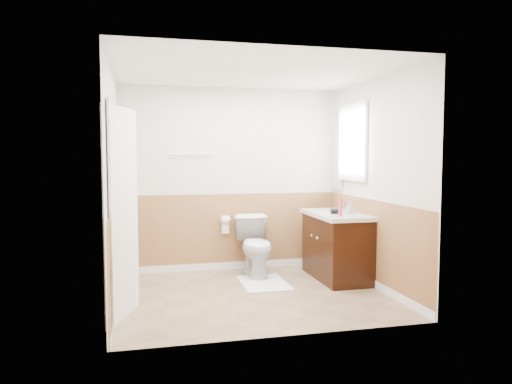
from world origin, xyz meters
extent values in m
plane|color=#8C7051|center=(0.00, 0.00, 0.00)|extent=(3.00, 3.00, 0.00)
plane|color=white|center=(0.00, 0.00, 2.50)|extent=(3.00, 3.00, 0.00)
plane|color=silver|center=(0.00, 1.30, 1.25)|extent=(3.00, 0.00, 3.00)
plane|color=silver|center=(0.00, -1.30, 1.25)|extent=(3.00, 0.00, 3.00)
plane|color=silver|center=(-1.50, 0.00, 1.25)|extent=(0.00, 3.00, 3.00)
plane|color=silver|center=(1.50, 0.00, 1.25)|extent=(0.00, 3.00, 3.00)
plane|color=#A37041|center=(0.00, 1.29, 0.50)|extent=(3.00, 0.00, 3.00)
plane|color=#A37041|center=(0.00, -1.29, 0.50)|extent=(3.00, 0.00, 3.00)
plane|color=#A37041|center=(-1.49, 0.00, 0.50)|extent=(0.00, 2.60, 2.60)
plane|color=#A37041|center=(1.49, 0.00, 0.50)|extent=(0.00, 2.60, 2.60)
imported|color=white|center=(0.23, 0.84, 0.39)|extent=(0.44, 0.77, 0.78)
cube|color=white|center=(0.23, 0.41, 0.01)|extent=(0.55, 0.80, 0.02)
cube|color=black|center=(1.21, 0.46, 0.40)|extent=(0.55, 1.10, 0.80)
sphere|color=silver|center=(0.91, 0.36, 0.55)|extent=(0.03, 0.03, 0.03)
sphere|color=silver|center=(0.91, 0.56, 0.55)|extent=(0.03, 0.03, 0.03)
cube|color=beige|center=(1.20, 0.46, 0.83)|extent=(0.60, 1.15, 0.05)
cylinder|color=silver|center=(1.21, 0.61, 0.86)|extent=(0.36, 0.36, 0.02)
cylinder|color=silver|center=(1.39, 0.61, 0.92)|extent=(0.02, 0.02, 0.14)
cylinder|color=#C23253|center=(1.11, 0.12, 0.96)|extent=(0.05, 0.05, 0.22)
imported|color=#99A3AD|center=(1.33, 0.32, 0.93)|extent=(0.09, 0.09, 0.17)
cylinder|color=black|center=(1.16, 0.37, 0.89)|extent=(0.14, 0.07, 0.07)
cylinder|color=black|center=(1.13, 0.38, 0.86)|extent=(0.03, 0.03, 0.07)
cube|color=silver|center=(1.48, 1.10, 1.55)|extent=(0.02, 0.35, 0.90)
cube|color=white|center=(1.47, 0.59, 1.75)|extent=(0.04, 0.80, 1.00)
cube|color=white|center=(1.49, 0.59, 1.75)|extent=(0.01, 0.70, 0.90)
cube|color=white|center=(-1.40, -0.45, 1.02)|extent=(0.29, 0.78, 2.04)
cube|color=white|center=(-1.48, -0.45, 1.03)|extent=(0.02, 0.92, 2.10)
sphere|color=silver|center=(-1.34, -0.12, 0.95)|extent=(0.06, 0.06, 0.06)
cylinder|color=silver|center=(-0.55, 1.25, 1.60)|extent=(0.62, 0.02, 0.02)
cylinder|color=silver|center=(-0.10, 1.23, 0.70)|extent=(0.14, 0.02, 0.02)
cylinder|color=white|center=(-0.10, 1.23, 0.70)|extent=(0.10, 0.11, 0.11)
cube|color=white|center=(-0.10, 1.23, 0.59)|extent=(0.10, 0.01, 0.16)
camera|label=1|loc=(-1.21, -5.24, 1.58)|focal=33.85mm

